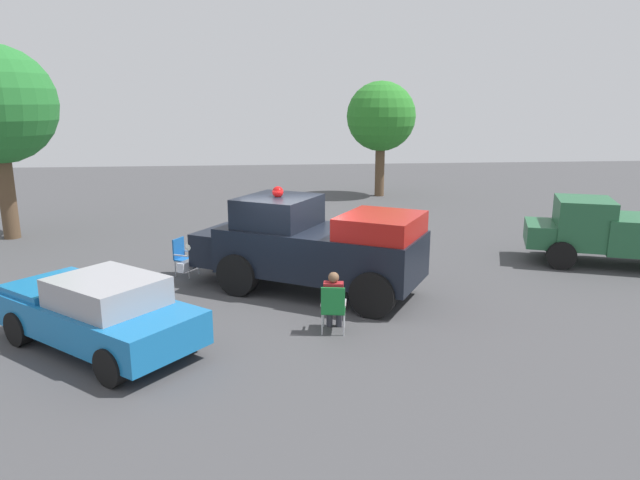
{
  "coord_description": "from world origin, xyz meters",
  "views": [
    {
      "loc": [
        -0.73,
        -13.16,
        4.63
      ],
      "look_at": [
        0.66,
        0.32,
        1.35
      ],
      "focal_mm": 32.27,
      "sensor_mm": 36.0,
      "label": 1
    }
  ],
  "objects_px": {
    "parked_pickup": "(615,232)",
    "lawn_chair_near_truck": "(333,306)",
    "lawn_chair_spare": "(242,234)",
    "oak_tree_right": "(381,117)",
    "lawn_chair_by_car": "(182,254)",
    "traffic_cone": "(220,259)",
    "vintage_fire_truck": "(311,245)",
    "classic_hot_rod": "(98,311)",
    "spectator_seated": "(334,299)"
  },
  "relations": [
    {
      "from": "parked_pickup",
      "to": "oak_tree_right",
      "type": "height_order",
      "value": "oak_tree_right"
    },
    {
      "from": "parked_pickup",
      "to": "lawn_chair_spare",
      "type": "xyz_separation_m",
      "value": [
        -10.72,
        2.48,
        -0.4
      ]
    },
    {
      "from": "oak_tree_right",
      "to": "vintage_fire_truck",
      "type": "bearing_deg",
      "value": -107.89
    },
    {
      "from": "parked_pickup",
      "to": "lawn_chair_by_car",
      "type": "relative_size",
      "value": 5.02
    },
    {
      "from": "classic_hot_rod",
      "to": "lawn_chair_by_car",
      "type": "distance_m",
      "value": 4.79
    },
    {
      "from": "parked_pickup",
      "to": "spectator_seated",
      "type": "distance_m",
      "value": 9.58
    },
    {
      "from": "lawn_chair_by_car",
      "to": "classic_hot_rod",
      "type": "bearing_deg",
      "value": -101.73
    },
    {
      "from": "parked_pickup",
      "to": "spectator_seated",
      "type": "height_order",
      "value": "parked_pickup"
    },
    {
      "from": "lawn_chair_by_car",
      "to": "traffic_cone",
      "type": "relative_size",
      "value": 1.61
    },
    {
      "from": "lawn_chair_spare",
      "to": "oak_tree_right",
      "type": "bearing_deg",
      "value": 58.33
    },
    {
      "from": "spectator_seated",
      "to": "lawn_chair_near_truck",
      "type": "bearing_deg",
      "value": -100.96
    },
    {
      "from": "parked_pickup",
      "to": "lawn_chair_near_truck",
      "type": "xyz_separation_m",
      "value": [
        -8.68,
        -4.21,
        -0.4
      ]
    },
    {
      "from": "vintage_fire_truck",
      "to": "lawn_chair_by_car",
      "type": "xyz_separation_m",
      "value": [
        -3.36,
        1.75,
        -0.61
      ]
    },
    {
      "from": "vintage_fire_truck",
      "to": "lawn_chair_near_truck",
      "type": "bearing_deg",
      "value": -85.66
    },
    {
      "from": "traffic_cone",
      "to": "parked_pickup",
      "type": "bearing_deg",
      "value": -3.59
    },
    {
      "from": "lawn_chair_spare",
      "to": "traffic_cone",
      "type": "xyz_separation_m",
      "value": [
        -0.58,
        -1.77,
        -0.28
      ]
    },
    {
      "from": "lawn_chair_by_car",
      "to": "spectator_seated",
      "type": "bearing_deg",
      "value": -50.31
    },
    {
      "from": "classic_hot_rod",
      "to": "lawn_chair_spare",
      "type": "height_order",
      "value": "classic_hot_rod"
    },
    {
      "from": "vintage_fire_truck",
      "to": "lawn_chair_near_truck",
      "type": "relative_size",
      "value": 6.1
    },
    {
      "from": "lawn_chair_near_truck",
      "to": "oak_tree_right",
      "type": "bearing_deg",
      "value": 75.41
    },
    {
      "from": "lawn_chair_spare",
      "to": "spectator_seated",
      "type": "relative_size",
      "value": 0.79
    },
    {
      "from": "lawn_chair_by_car",
      "to": "vintage_fire_truck",
      "type": "bearing_deg",
      "value": -27.54
    },
    {
      "from": "spectator_seated",
      "to": "traffic_cone",
      "type": "bearing_deg",
      "value": 118.83
    },
    {
      "from": "vintage_fire_truck",
      "to": "traffic_cone",
      "type": "bearing_deg",
      "value": 137.4
    },
    {
      "from": "parked_pickup",
      "to": "lawn_chair_near_truck",
      "type": "bearing_deg",
      "value": -154.15
    },
    {
      "from": "lawn_chair_spare",
      "to": "oak_tree_right",
      "type": "xyz_separation_m",
      "value": [
        6.52,
        10.57,
        3.29
      ]
    },
    {
      "from": "lawn_chair_by_car",
      "to": "oak_tree_right",
      "type": "distance_m",
      "value": 15.48
    },
    {
      "from": "lawn_chair_by_car",
      "to": "lawn_chair_near_truck",
      "type": "bearing_deg",
      "value": -51.33
    },
    {
      "from": "oak_tree_right",
      "to": "traffic_cone",
      "type": "distance_m",
      "value": 14.68
    },
    {
      "from": "classic_hot_rod",
      "to": "spectator_seated",
      "type": "bearing_deg",
      "value": 4.43
    },
    {
      "from": "oak_tree_right",
      "to": "lawn_chair_spare",
      "type": "bearing_deg",
      "value": -121.67
    },
    {
      "from": "vintage_fire_truck",
      "to": "classic_hot_rod",
      "type": "height_order",
      "value": "vintage_fire_truck"
    },
    {
      "from": "classic_hot_rod",
      "to": "parked_pickup",
      "type": "height_order",
      "value": "parked_pickup"
    },
    {
      "from": "lawn_chair_near_truck",
      "to": "spectator_seated",
      "type": "xyz_separation_m",
      "value": [
        0.02,
        0.13,
        0.11
      ]
    },
    {
      "from": "classic_hot_rod",
      "to": "lawn_chair_by_car",
      "type": "height_order",
      "value": "classic_hot_rod"
    },
    {
      "from": "traffic_cone",
      "to": "classic_hot_rod",
      "type": "bearing_deg",
      "value": -110.59
    },
    {
      "from": "classic_hot_rod",
      "to": "traffic_cone",
      "type": "relative_size",
      "value": 7.11
    },
    {
      "from": "classic_hot_rod",
      "to": "parked_pickup",
      "type": "bearing_deg",
      "value": 18.53
    },
    {
      "from": "lawn_chair_near_truck",
      "to": "spectator_seated",
      "type": "height_order",
      "value": "spectator_seated"
    },
    {
      "from": "spectator_seated",
      "to": "traffic_cone",
      "type": "height_order",
      "value": "spectator_seated"
    },
    {
      "from": "parked_pickup",
      "to": "traffic_cone",
      "type": "distance_m",
      "value": 11.34
    },
    {
      "from": "lawn_chair_near_truck",
      "to": "lawn_chair_spare",
      "type": "xyz_separation_m",
      "value": [
        -2.03,
        6.68,
        0.0
      ]
    },
    {
      "from": "vintage_fire_truck",
      "to": "classic_hot_rod",
      "type": "distance_m",
      "value": 5.25
    },
    {
      "from": "oak_tree_right",
      "to": "traffic_cone",
      "type": "relative_size",
      "value": 8.82
    },
    {
      "from": "parked_pickup",
      "to": "spectator_seated",
      "type": "xyz_separation_m",
      "value": [
        -8.66,
        -4.08,
        -0.29
      ]
    },
    {
      "from": "oak_tree_right",
      "to": "lawn_chair_by_car",
      "type": "bearing_deg",
      "value": -122.2
    },
    {
      "from": "parked_pickup",
      "to": "traffic_cone",
      "type": "height_order",
      "value": "parked_pickup"
    },
    {
      "from": "parked_pickup",
      "to": "vintage_fire_truck",
      "type": "bearing_deg",
      "value": -170.4
    },
    {
      "from": "parked_pickup",
      "to": "lawn_chair_spare",
      "type": "distance_m",
      "value": 11.01
    },
    {
      "from": "classic_hot_rod",
      "to": "oak_tree_right",
      "type": "distance_m",
      "value": 19.92
    }
  ]
}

